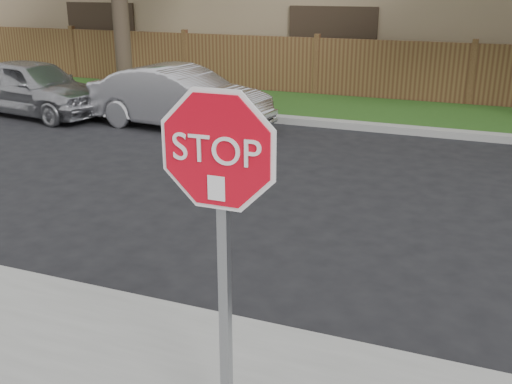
% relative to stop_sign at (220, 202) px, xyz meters
% --- Properties ---
extents(ground, '(90.00, 90.00, 0.00)m').
position_rel_stop_sign_xyz_m(ground, '(0.89, 1.48, -1.83)').
color(ground, black).
rests_on(ground, ground).
extents(far_curb, '(70.00, 0.30, 0.15)m').
position_rel_stop_sign_xyz_m(far_curb, '(0.89, 9.63, -1.75)').
color(far_curb, gray).
rests_on(far_curb, ground).
extents(grass_strip, '(70.00, 3.00, 0.12)m').
position_rel_stop_sign_xyz_m(grass_strip, '(0.89, 11.28, -1.77)').
color(grass_strip, '#1E4714').
rests_on(grass_strip, ground).
extents(fence, '(70.00, 0.12, 1.60)m').
position_rel_stop_sign_xyz_m(fence, '(0.89, 12.88, -1.03)').
color(fence, '#51301C').
rests_on(fence, ground).
extents(stop_sign, '(1.01, 0.13, 2.55)m').
position_rel_stop_sign_xyz_m(stop_sign, '(0.00, 0.00, 0.00)').
color(stop_sign, gray).
rests_on(stop_sign, sidewalk_near).
extents(sedan_far_left, '(4.09, 2.12, 1.33)m').
position_rel_stop_sign_xyz_m(sedan_far_left, '(-8.68, 8.22, -1.16)').
color(sedan_far_left, '#A6A7AB').
rests_on(sedan_far_left, ground).
extents(sedan_left, '(4.15, 1.79, 1.33)m').
position_rel_stop_sign_xyz_m(sedan_left, '(-4.83, 8.33, -1.17)').
color(sedan_left, silver).
rests_on(sedan_left, ground).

